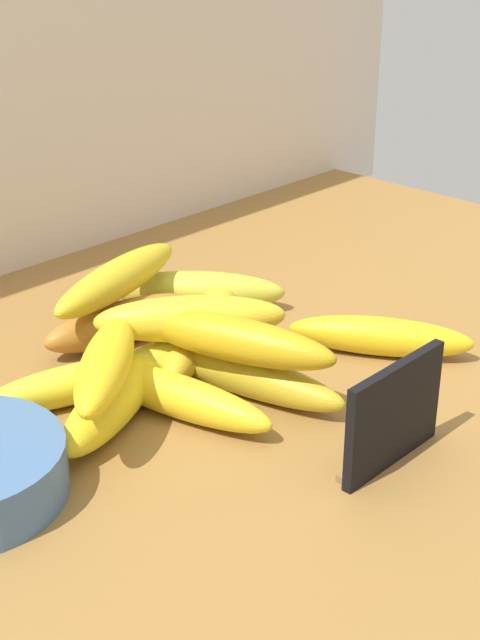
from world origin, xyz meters
The scene contains 15 objects.
counter_top centered at (0.00, 0.00, 1.50)cm, with size 110.00×76.00×3.00cm, color olive.
chalkboard_sign centered at (-5.66, -15.48, 6.86)cm, with size 11.00×1.80×8.40cm.
banana_0 centered at (-5.80, 0.06, 4.82)cm, with size 19.94×3.65×3.65cm, color gold.
banana_1 centered at (-6.71, 15.12, 5.06)cm, with size 16.21×4.12×4.12cm, color #A86E27.
banana_2 centered at (3.48, 15.38, 5.08)cm, with size 18.17×4.15×4.15cm, color gold.
banana_3 centered at (-17.04, 3.88, 5.05)cm, with size 15.42×4.09×4.09cm, color yellow.
banana_4 centered at (8.37, -4.26, 4.83)cm, with size 17.20×3.67×3.67cm, color yellow.
banana_5 centered at (-6.63, 6.26, 4.89)cm, with size 18.19×3.78×3.78cm, color gold.
banana_6 centered at (-2.79, 8.14, 5.05)cm, with size 19.94×4.10×4.10cm, color yellow.
banana_7 centered at (-12.28, 1.50, 4.80)cm, with size 18.72×3.60×3.60cm, color yellow.
banana_8 centered at (-16.93, 9.13, 4.72)cm, with size 16.37×3.45×3.45cm, color yellow.
banana_9 centered at (-7.03, 5.07, 8.82)cm, with size 16.75×4.08×4.08cm, color yellow.
banana_10 centered at (-5.82, 16.44, 8.94)cm, with size 18.81×3.65×3.65cm, color gold.
banana_11 centered at (-6.92, 0.34, 8.57)cm, with size 18.48×3.85×3.85cm, color gold.
banana_12 centered at (-17.73, 3.34, 9.01)cm, with size 15.24×3.83×3.83cm, color yellow.
Camera 1 is at (-55.78, -47.82, 42.54)cm, focal length 51.32 mm.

